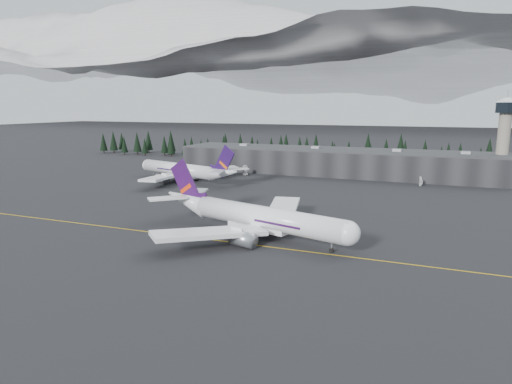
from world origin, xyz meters
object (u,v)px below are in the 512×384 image
at_px(gse_vehicle_a, 245,174).
at_px(gse_vehicle_b, 421,185).
at_px(jet_main, 251,216).
at_px(terminal, 335,161).
at_px(control_tower, 504,130).
at_px(jet_parked, 186,171).

relative_size(gse_vehicle_a, gse_vehicle_b, 1.17).
bearing_deg(jet_main, terminal, 107.65).
distance_m(terminal, control_tower, 76.98).
bearing_deg(gse_vehicle_a, control_tower, -13.13).
xyz_separation_m(control_tower, gse_vehicle_b, (-32.33, -25.08, -22.64)).
distance_m(jet_main, gse_vehicle_a, 105.58).
xyz_separation_m(control_tower, gse_vehicle_a, (-114.63, -25.88, -22.68)).
relative_size(control_tower, gse_vehicle_b, 8.41).
bearing_deg(jet_parked, gse_vehicle_a, -105.12).
height_order(control_tower, gse_vehicle_b, control_tower).
relative_size(terminal, gse_vehicle_a, 30.48).
relative_size(terminal, jet_main, 2.55).
bearing_deg(gse_vehicle_a, jet_main, -91.34).
relative_size(control_tower, gse_vehicle_a, 7.18).
bearing_deg(gse_vehicle_b, jet_main, -32.16).
bearing_deg(jet_main, control_tower, 75.47).
bearing_deg(jet_main, gse_vehicle_a, 130.17).
height_order(gse_vehicle_a, gse_vehicle_b, gse_vehicle_b).
height_order(control_tower, jet_parked, control_tower).
bearing_deg(gse_vehicle_a, jet_parked, -148.31).
bearing_deg(control_tower, jet_parked, -158.05).
distance_m(jet_parked, gse_vehicle_a, 32.69).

